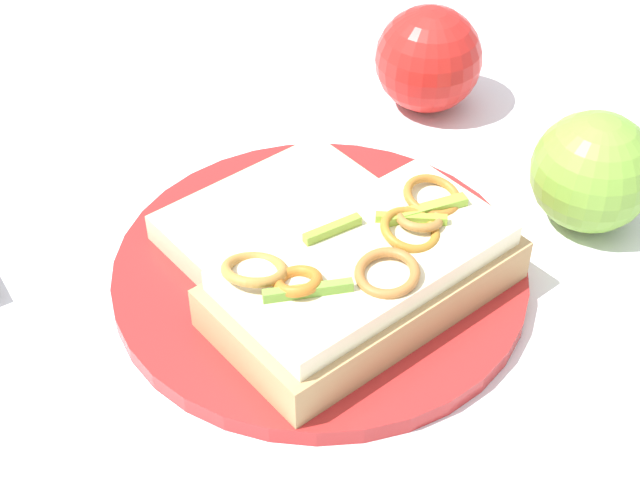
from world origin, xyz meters
TOP-DOWN VIEW (x-y plane):
  - ground_plane at (0.00, 0.00)m, footprint 2.00×2.00m
  - plate at (0.00, 0.00)m, footprint 0.26×0.26m
  - sandwich at (0.04, -0.01)m, footprint 0.14×0.20m
  - bread_slice_side at (-0.04, 0.01)m, footprint 0.13×0.16m
  - apple_0 at (0.12, 0.15)m, footprint 0.08×0.08m
  - apple_1 at (-0.04, 0.21)m, footprint 0.09×0.09m

SIDE VIEW (x-z plane):
  - ground_plane at x=0.00m, z-range 0.00..0.00m
  - plate at x=0.00m, z-range 0.00..0.01m
  - bread_slice_side at x=-0.04m, z-range 0.01..0.03m
  - sandwich at x=0.04m, z-range 0.01..0.06m
  - apple_0 at x=0.12m, z-range 0.00..0.08m
  - apple_1 at x=-0.04m, z-range 0.00..0.08m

